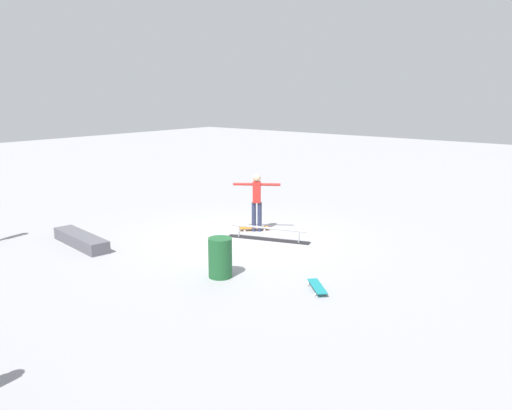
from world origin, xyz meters
name	(u,v)px	position (x,y,z in m)	size (l,w,h in m)	color
ground_plane	(243,239)	(0.00, 0.00, 0.00)	(60.00, 60.00, 0.00)	#9E9EA3
grind_rail	(268,234)	(-0.54, -0.35, 0.14)	(2.15, 0.93, 0.33)	black
skate_ledge	(81,240)	(2.74, 2.96, 0.15)	(2.14, 0.47, 0.29)	#595960
skater_main	(257,198)	(0.22, -0.82, 0.92)	(1.09, 0.78, 1.58)	#2D3351
skateboard_main	(254,228)	(0.32, -0.83, 0.07)	(0.70, 0.72, 0.09)	orange
loose_skateboard_teal	(317,286)	(-3.37, 1.79, 0.07)	(0.72, 0.69, 0.09)	teal
trash_bin	(220,258)	(-1.42, 2.41, 0.41)	(0.49, 0.49, 0.83)	#1E592D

